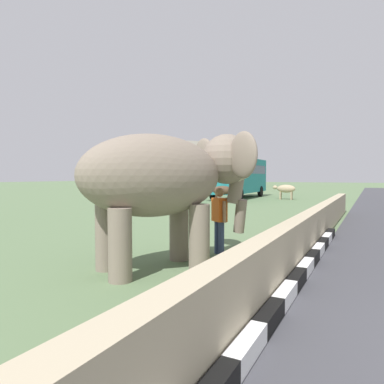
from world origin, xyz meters
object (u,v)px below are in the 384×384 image
object	(u,v)px
cow_near	(170,198)
cow_mid	(223,191)
bus_teal	(239,175)
elephant	(169,178)
person_handler	(219,217)
cow_far	(286,189)

from	to	relation	value
cow_near	cow_mid	bearing A→B (deg)	5.18
bus_teal	elephant	bearing A→B (deg)	-163.51
cow_mid	bus_teal	bearing A→B (deg)	8.39
cow_mid	person_handler	bearing A→B (deg)	-157.72
cow_far	person_handler	bearing A→B (deg)	-171.76
cow_mid	cow_far	size ratio (longest dim) A/B	1.02
person_handler	cow_mid	xyz separation A→B (m)	(15.52, 6.36, -0.06)
person_handler	bus_teal	size ratio (longest dim) A/B	0.17
cow_far	elephant	bearing A→B (deg)	-173.51
elephant	person_handler	world-z (taller)	elephant
elephant	cow_mid	distance (m)	18.15
cow_mid	cow_far	xyz separation A→B (m)	(5.54, -3.31, 0.00)
person_handler	bus_teal	bearing A→B (deg)	18.85
elephant	cow_near	bearing A→B (deg)	31.34
cow_near	cow_far	size ratio (longest dim) A/B	1.00
person_handler	cow_near	bearing A→B (deg)	39.53
bus_teal	cow_far	world-z (taller)	bus_teal
cow_near	person_handler	bearing A→B (deg)	-140.47
elephant	bus_teal	world-z (taller)	bus_teal
elephant	cow_near	distance (m)	9.84
bus_teal	cow_mid	size ratio (longest dim) A/B	4.96
bus_teal	cow_near	distance (m)	14.39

